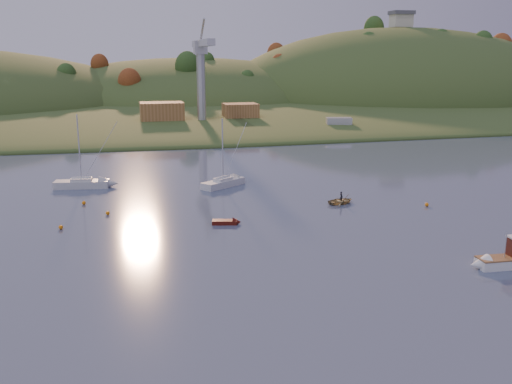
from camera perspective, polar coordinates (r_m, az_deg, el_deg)
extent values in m
cube|color=#30461C|center=(258.30, -9.31, 9.15)|extent=(620.00, 220.00, 1.50)
ellipsoid|color=#30461C|center=(193.76, -7.88, 7.78)|extent=(640.00, 150.00, 7.00)
ellipsoid|color=#30461C|center=(239.40, -6.54, 8.91)|extent=(140.00, 120.00, 36.00)
ellipsoid|color=#30461C|center=(249.96, 13.88, 8.80)|extent=(150.00, 130.00, 60.00)
cube|color=beige|center=(249.57, 14.31, 16.25)|extent=(8.00, 6.00, 5.00)
cube|color=#595960|center=(249.76, 14.36, 16.98)|extent=(9.00, 7.00, 1.50)
cube|color=slate|center=(151.83, -4.39, 6.74)|extent=(42.00, 16.00, 2.40)
cube|color=#946031|center=(150.98, -9.40, 7.93)|extent=(11.00, 8.00, 4.80)
cube|color=#946031|center=(154.87, -1.57, 8.10)|extent=(9.00, 7.00, 4.00)
cylinder|color=#B7B7BC|center=(148.54, -5.50, 10.52)|extent=(2.20, 2.20, 18.00)
cube|color=#B7B7BC|center=(148.34, -5.58, 14.18)|extent=(3.20, 3.20, 3.20)
cube|color=#B7B7BC|center=(139.45, -5.07, 14.64)|extent=(1.80, 18.00, 1.60)
cube|color=#B7B7BC|center=(153.31, -5.86, 14.53)|extent=(1.80, 10.00, 1.60)
cube|color=white|center=(57.99, 23.53, -6.48)|extent=(5.12, 2.02, 0.91)
cone|color=white|center=(56.63, 21.41, -6.76)|extent=(1.84, 1.89, 1.82)
cube|color=brown|center=(57.84, 23.58, -6.04)|extent=(5.12, 2.07, 0.12)
cylinder|color=silver|center=(57.47, 23.69, -4.92)|extent=(0.10, 0.10, 2.42)
cube|color=silver|center=(85.23, -3.31, 0.88)|extent=(7.25, 6.07, 1.01)
cube|color=silver|center=(85.11, -3.32, 1.24)|extent=(3.20, 2.95, 0.64)
cylinder|color=silver|center=(84.25, -3.36, 4.26)|extent=(0.18, 0.18, 9.18)
cylinder|color=silver|center=(85.05, -3.32, 1.41)|extent=(2.46, 1.81, 0.12)
cylinder|color=silver|center=(85.03, -3.32, 1.47)|extent=(2.30, 1.79, 0.36)
cube|color=silver|center=(88.22, -17.02, 0.76)|extent=(8.07, 3.35, 1.08)
cube|color=silver|center=(88.09, -17.05, 1.13)|extent=(3.14, 2.13, 0.69)
cylinder|color=silver|center=(87.23, -17.27, 4.24)|extent=(0.18, 0.18, 9.79)
cylinder|color=silver|center=(88.04, -17.06, 1.29)|extent=(3.12, 0.53, 0.12)
cylinder|color=silver|center=(88.02, -17.07, 1.35)|extent=(2.77, 0.71, 0.36)
imported|color=#9A8755|center=(76.25, 8.51, -0.88)|extent=(4.19, 3.46, 0.75)
imported|color=black|center=(76.18, 8.52, -0.64)|extent=(0.45, 0.58, 1.39)
cube|color=#4E120B|center=(66.50, -3.16, -3.02)|extent=(3.05, 1.74, 0.48)
cone|color=#4E120B|center=(66.46, -1.92, -3.02)|extent=(1.23, 1.34, 1.15)
cube|color=slate|center=(146.25, 8.26, 6.27)|extent=(15.43, 8.22, 1.88)
cube|color=#B7B7BC|center=(146.07, 8.28, 6.89)|extent=(6.80, 4.40, 2.51)
sphere|color=orange|center=(77.27, 16.71, -1.21)|extent=(0.50, 0.50, 0.50)
sphere|color=orange|center=(72.48, -14.61, -2.04)|extent=(0.50, 0.50, 0.50)
sphere|color=orange|center=(78.25, -16.84, -1.04)|extent=(0.50, 0.50, 0.50)
sphere|color=orange|center=(68.14, -18.94, -3.34)|extent=(0.50, 0.50, 0.50)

